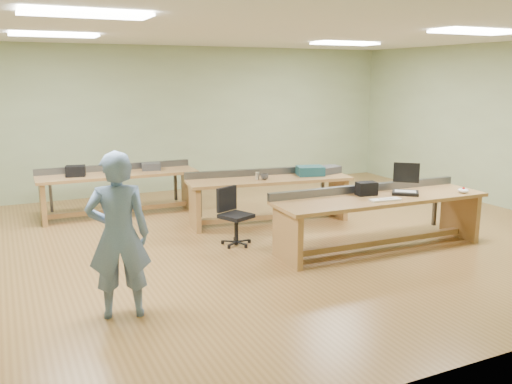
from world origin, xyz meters
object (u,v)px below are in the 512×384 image
(person, at_px, (119,235))
(laptop_base, at_px, (405,193))
(parts_bin_teal, at_px, (310,171))
(parts_bin_grey, at_px, (327,170))
(drinks_can, at_px, (257,176))
(camera_bag, at_px, (366,189))
(mug, at_px, (265,177))
(workbench_back, at_px, (118,184))
(task_chair, at_px, (234,224))
(workbench_mid, at_px, (269,190))
(workbench_front, at_px, (379,209))

(person, relative_size, laptop_base, 4.66)
(parts_bin_teal, bearing_deg, parts_bin_grey, 5.49)
(parts_bin_teal, distance_m, parts_bin_grey, 0.37)
(drinks_can, bearing_deg, person, -137.09)
(camera_bag, xyz_separation_m, mug, (-0.78, 1.66, -0.05))
(workbench_back, bearing_deg, parts_bin_teal, -28.25)
(parts_bin_grey, relative_size, drinks_can, 3.71)
(camera_bag, relative_size, mug, 2.30)
(task_chair, height_order, mug, mug)
(task_chair, xyz_separation_m, parts_bin_teal, (1.75, 0.81, 0.52))
(workbench_mid, xyz_separation_m, camera_bag, (0.65, -1.77, 0.29))
(workbench_mid, distance_m, workbench_back, 2.66)
(workbench_back, bearing_deg, laptop_base, -45.24)
(task_chair, distance_m, parts_bin_teal, 2.00)
(mug, distance_m, drinks_can, 0.12)
(parts_bin_grey, xyz_separation_m, mug, (-1.24, -0.06, -0.01))
(workbench_back, xyz_separation_m, parts_bin_teal, (2.90, -1.63, 0.27))
(laptop_base, height_order, drinks_can, drinks_can)
(workbench_back, height_order, camera_bag, camera_bag)
(person, bearing_deg, task_chair, -127.32)
(workbench_back, bearing_deg, drinks_can, -38.31)
(workbench_front, height_order, task_chair, workbench_front)
(workbench_mid, relative_size, mug, 23.05)
(workbench_mid, xyz_separation_m, parts_bin_teal, (0.74, -0.08, 0.27))
(workbench_back, relative_size, laptop_base, 7.44)
(workbench_front, bearing_deg, drinks_can, 119.87)
(person, bearing_deg, parts_bin_teal, -134.15)
(camera_bag, xyz_separation_m, parts_bin_teal, (0.10, 1.69, -0.02))
(person, distance_m, mug, 3.78)
(camera_bag, height_order, parts_bin_grey, camera_bag)
(camera_bag, bearing_deg, parts_bin_teal, 95.14)
(workbench_back, xyz_separation_m, parts_bin_grey, (3.26, -1.60, 0.26))
(laptop_base, bearing_deg, parts_bin_teal, 143.63)
(camera_bag, relative_size, parts_bin_grey, 0.63)
(person, height_order, drinks_can, person)
(parts_bin_teal, relative_size, parts_bin_grey, 1.00)
(person, xyz_separation_m, mug, (2.85, 2.49, -0.05))
(mug, xyz_separation_m, drinks_can, (-0.10, 0.07, 0.01))
(parts_bin_teal, xyz_separation_m, parts_bin_grey, (0.36, 0.04, -0.02))
(workbench_front, xyz_separation_m, person, (-3.75, -0.68, 0.29))
(laptop_base, relative_size, mug, 3.02)
(person, bearing_deg, parts_bin_grey, -136.23)
(laptop_base, bearing_deg, drinks_can, 166.66)
(workbench_back, xyz_separation_m, drinks_can, (1.93, -1.59, 0.26))
(workbench_front, xyz_separation_m, workbench_back, (-2.93, 3.46, -0.01))
(mug, bearing_deg, workbench_back, 140.75)
(workbench_back, relative_size, person, 1.60)
(camera_bag, height_order, parts_bin_teal, camera_bag)
(parts_bin_teal, bearing_deg, mug, -178.42)
(parts_bin_teal, bearing_deg, laptop_base, -76.65)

